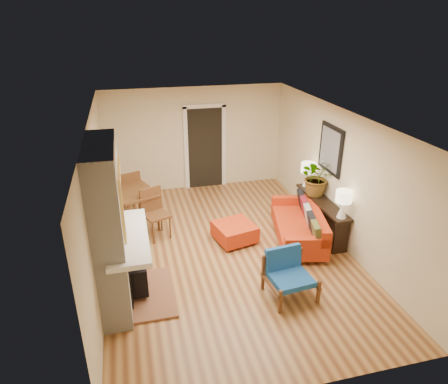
# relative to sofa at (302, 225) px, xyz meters

# --- Properties ---
(room_shell) EXTENTS (6.50, 6.50, 6.50)m
(room_shell) POSITION_rel_sofa_xyz_m (-0.96, 2.59, 0.91)
(room_shell) COLOR #B78146
(room_shell) RESTS_ON ground
(fireplace) EXTENTS (1.09, 1.68, 2.60)m
(fireplace) POSITION_rel_sofa_xyz_m (-3.56, -1.04, 0.91)
(fireplace) COLOR white
(fireplace) RESTS_ON ground
(sofa) EXTENTS (1.23, 2.05, 0.76)m
(sofa) POSITION_rel_sofa_xyz_m (0.00, 0.00, 0.00)
(sofa) COLOR silver
(sofa) RESTS_ON ground
(ottoman) EXTENTS (0.88, 0.88, 0.37)m
(ottoman) POSITION_rel_sofa_xyz_m (-1.32, 0.26, -0.12)
(ottoman) COLOR silver
(ottoman) RESTS_ON ground
(blue_chair) EXTENTS (0.79, 0.77, 0.75)m
(blue_chair) POSITION_rel_sofa_xyz_m (-0.92, -1.50, 0.07)
(blue_chair) COLOR brown
(blue_chair) RESTS_ON ground
(dining_table) EXTENTS (1.28, 1.93, 1.02)m
(dining_table) POSITION_rel_sofa_xyz_m (-3.13, 1.43, 0.34)
(dining_table) COLOR brown
(dining_table) RESTS_ON ground
(console_table) EXTENTS (0.34, 1.85, 0.72)m
(console_table) POSITION_rel_sofa_xyz_m (0.51, 0.20, 0.25)
(console_table) COLOR black
(console_table) RESTS_ON ground
(lamp_near) EXTENTS (0.30, 0.30, 0.54)m
(lamp_near) POSITION_rel_sofa_xyz_m (0.51, -0.57, 0.73)
(lamp_near) COLOR white
(lamp_near) RESTS_ON console_table
(lamp_far) EXTENTS (0.30, 0.30, 0.54)m
(lamp_far) POSITION_rel_sofa_xyz_m (0.51, 0.97, 0.73)
(lamp_far) COLOR white
(lamp_far) RESTS_ON console_table
(houseplant) EXTENTS (0.73, 0.63, 0.81)m
(houseplant) POSITION_rel_sofa_xyz_m (0.50, 0.50, 0.80)
(houseplant) COLOR #1E5919
(houseplant) RESTS_ON console_table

